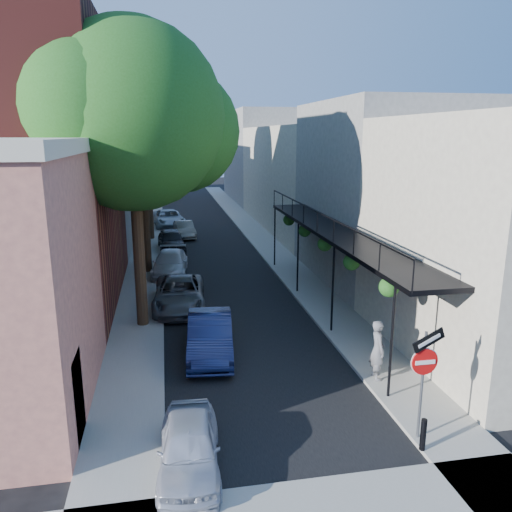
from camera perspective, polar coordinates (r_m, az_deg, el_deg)
name	(u,v)px	position (r m, az deg, el deg)	size (l,w,h in m)	color
ground	(306,484)	(11.98, 5.68, -24.47)	(160.00, 160.00, 0.00)	black
road_surface	(201,230)	(39.80, -6.30, 2.94)	(6.00, 64.00, 0.01)	black
sidewalk_left	(150,231)	(39.71, -12.07, 2.77)	(2.00, 64.00, 0.12)	gray
sidewalk_right	(251,228)	(40.27, -0.61, 3.22)	(2.00, 64.00, 0.12)	gray
buildings_left	(70,170)	(38.42, -20.50, 9.20)	(10.10, 59.10, 12.00)	tan
buildings_right	(314,173)	(40.36, 6.60, 9.41)	(9.80, 55.00, 10.00)	beige
sign_post	(424,366)	(12.78, 18.69, -11.83)	(0.89, 0.17, 2.99)	#595B60
bollard	(423,435)	(13.07, 18.56, -18.79)	(0.14, 0.14, 0.80)	black
oak_near	(144,121)	(19.29, -12.68, 14.84)	(7.48, 6.80, 11.42)	#332014
oak_mid	(149,141)	(27.25, -12.13, 12.71)	(6.60, 6.00, 10.20)	#332014
oak_far	(152,122)	(36.29, -11.78, 14.81)	(7.70, 7.00, 11.90)	#332014
parked_car_a	(189,447)	(12.07, -7.65, -20.80)	(1.37, 3.40, 1.16)	#ABB0BE
parked_car_b	(210,335)	(17.35, -5.27, -9.03)	(1.48, 4.24, 1.40)	#161E46
parked_car_c	(179,294)	(22.00, -8.74, -4.29)	(2.17, 4.71, 1.31)	#56585D
parked_car_d	(170,263)	(27.29, -9.78, -0.84)	(1.76, 4.33, 1.26)	silver
parked_car_e	(171,240)	(33.00, -9.66, 1.80)	(1.62, 4.04, 1.38)	black
parked_car_f	(184,229)	(37.14, -8.18, 3.02)	(1.25, 3.59, 1.18)	gray
parked_car_g	(168,218)	(41.62, -9.98, 4.25)	(2.31, 5.00, 1.39)	#9EA8B2
pedestrian	(377,350)	(15.80, 13.71, -10.36)	(0.68, 0.45, 1.86)	slate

